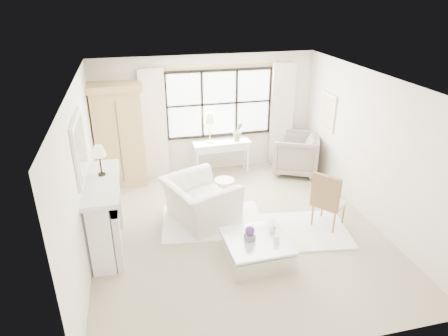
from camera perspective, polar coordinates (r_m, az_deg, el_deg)
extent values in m
plane|color=tan|center=(7.34, 1.88, -8.82)|extent=(5.50, 5.50, 0.00)
plane|color=white|center=(6.27, 2.22, 12.22)|extent=(5.50, 5.50, 0.00)
plane|color=silver|center=(9.21, -2.52, 7.60)|extent=(5.00, 0.00, 5.00)
plane|color=beige|center=(4.47, 11.64, -13.15)|extent=(5.00, 0.00, 5.00)
plane|color=white|center=(6.54, -19.60, -1.24)|extent=(0.00, 5.50, 5.50)
plane|color=beige|center=(7.70, 20.30, 2.56)|extent=(0.00, 5.50, 5.50)
cube|color=white|center=(9.18, -0.67, 9.19)|extent=(2.40, 0.02, 1.50)
cylinder|color=#B0873D|center=(8.93, -0.61, 14.48)|extent=(3.30, 0.04, 0.04)
cube|color=white|center=(9.01, -9.94, 6.09)|extent=(0.55, 0.10, 2.47)
cube|color=beige|center=(9.64, 8.25, 7.44)|extent=(0.55, 0.10, 2.47)
cube|color=silver|center=(6.87, -16.96, -6.79)|extent=(0.34, 1.50, 1.18)
cube|color=#B1B1B8|center=(6.88, -15.49, -7.09)|extent=(0.03, 1.22, 0.97)
cube|color=black|center=(6.99, -15.21, -8.55)|extent=(0.06, 0.52, 0.50)
cube|color=silver|center=(6.57, -17.29, -2.06)|extent=(0.58, 1.66, 0.08)
cube|color=white|center=(6.35, -19.95, 2.76)|extent=(0.05, 1.15, 0.95)
cube|color=silver|center=(6.35, -19.68, 2.79)|extent=(0.02, 1.00, 0.80)
cube|color=white|center=(9.00, 14.58, 7.75)|extent=(0.04, 0.62, 0.82)
cube|color=beige|center=(8.99, 14.46, 7.74)|extent=(0.01, 0.52, 0.72)
cylinder|color=black|center=(6.73, -17.05, -0.85)|extent=(0.12, 0.12, 0.03)
cylinder|color=black|center=(6.66, -17.23, 0.43)|extent=(0.03, 0.03, 0.30)
cone|color=#F4E4C7|center=(6.57, -17.49, 2.34)|extent=(0.22, 0.22, 0.18)
cube|color=tan|center=(8.89, -14.69, 4.13)|extent=(1.01, 0.61, 2.10)
cube|color=tan|center=(8.58, -15.50, 11.14)|extent=(1.13, 0.71, 0.14)
cube|color=white|center=(9.18, -0.36, 3.12)|extent=(1.25, 0.45, 0.14)
cube|color=white|center=(9.14, -0.36, 3.65)|extent=(1.31, 0.49, 0.06)
cylinder|color=#B88A40|center=(9.08, -2.03, 3.78)|extent=(0.14, 0.14, 0.03)
cylinder|color=#B88A40|center=(9.00, -2.05, 5.24)|extent=(0.02, 0.02, 0.46)
cone|color=beige|center=(8.89, -2.08, 7.18)|extent=(0.28, 0.28, 0.22)
imported|color=#5E764E|center=(9.14, 2.03, 5.28)|extent=(0.24, 0.20, 0.44)
cylinder|color=silver|center=(8.21, 0.07, -4.77)|extent=(0.26, 0.26, 0.03)
cylinder|color=silver|center=(8.10, 0.07, -3.32)|extent=(0.06, 0.06, 0.44)
cylinder|color=white|center=(7.99, 0.07, -1.80)|extent=(0.40, 0.40, 0.03)
cube|color=white|center=(7.56, -1.69, -7.59)|extent=(1.99, 1.52, 0.03)
cube|color=white|center=(7.42, 10.86, -8.78)|extent=(1.83, 1.48, 0.03)
imported|color=silver|center=(7.42, -3.41, -4.75)|extent=(1.48, 1.57, 0.82)
imported|color=gray|center=(9.48, 10.22, 2.04)|extent=(1.35, 1.34, 0.93)
cube|color=beige|center=(7.48, 14.81, -4.92)|extent=(0.66, 0.66, 0.07)
cube|color=olive|center=(7.14, 14.30, -3.42)|extent=(0.33, 0.41, 0.60)
cube|color=white|center=(6.57, 4.69, -11.70)|extent=(1.03, 1.03, 0.32)
cube|color=silver|center=(6.46, 4.75, -10.28)|extent=(1.03, 1.03, 0.04)
cube|color=slate|center=(6.39, 3.68, -9.85)|extent=(0.16, 0.16, 0.11)
sphere|color=#4B2968|center=(6.32, 3.71, -8.90)|extent=(0.15, 0.15, 0.15)
cylinder|color=white|center=(6.39, 7.52, -9.99)|extent=(0.09, 0.09, 0.12)
imported|color=silver|center=(6.62, 6.91, -8.50)|extent=(0.14, 0.14, 0.14)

